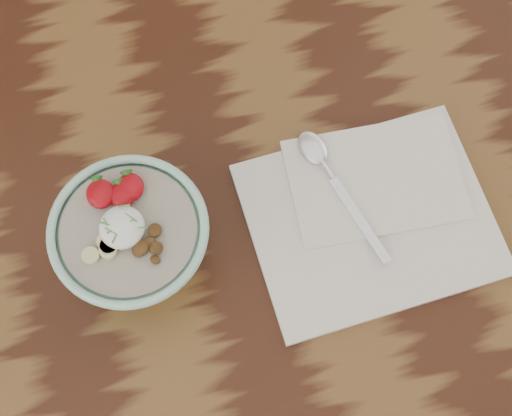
{
  "coord_description": "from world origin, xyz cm",
  "views": [
    {
      "loc": [
        -4.02,
        -27.45,
        154.71
      ],
      "look_at": [
        3.06,
        -3.32,
        85.17
      ],
      "focal_mm": 50.0,
      "sensor_mm": 36.0,
      "label": 1
    }
  ],
  "objects": [
    {
      "name": "spoon",
      "position": [
        13.15,
        2.36,
        77.12
      ],
      "size": [
        6.46,
        18.62,
        0.98
      ],
      "rotation": [
        0.0,
        0.0,
        0.24
      ],
      "color": "silver",
      "rests_on": "napkin"
    },
    {
      "name": "table",
      "position": [
        0.0,
        0.0,
        65.7
      ],
      "size": [
        160.0,
        90.0,
        75.0
      ],
      "color": "#33170C",
      "rests_on": "ground"
    },
    {
      "name": "breakfast_bowl",
      "position": [
        -10.36,
        -1.47,
        80.77
      ],
      "size": [
        17.0,
        17.0,
        11.4
      ],
      "rotation": [
        0.0,
        0.0,
        -0.28
      ],
      "color": "#9FD7C2",
      "rests_on": "table"
    },
    {
      "name": "napkin",
      "position": [
        16.91,
        -4.19,
        75.72
      ],
      "size": [
        28.11,
        23.56,
        1.71
      ],
      "rotation": [
        0.0,
        0.0,
        0.01
      ],
      "color": "white",
      "rests_on": "table"
    }
  ]
}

